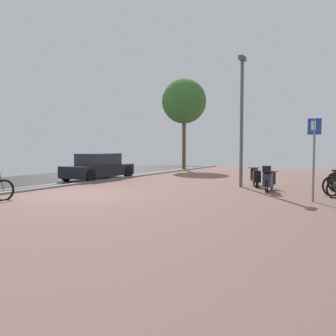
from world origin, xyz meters
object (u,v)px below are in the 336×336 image
(parked_car_near, at_px, (99,167))
(parking_sign, at_px, (314,151))
(scooter_mid, at_px, (256,178))
(street_tree, at_px, (184,102))
(lamp_post, at_px, (242,115))
(scooter_near, at_px, (268,179))

(parked_car_near, relative_size, parking_sign, 1.60)
(scooter_mid, bearing_deg, parking_sign, -51.69)
(parked_car_near, bearing_deg, street_tree, 86.45)
(scooter_mid, distance_m, parking_sign, 4.52)
(lamp_post, bearing_deg, scooter_mid, 38.95)
(parking_sign, bearing_deg, parked_car_near, 165.49)
(parked_car_near, height_order, street_tree, street_tree)
(street_tree, bearing_deg, lamp_post, -51.42)
(scooter_near, distance_m, street_tree, 13.93)
(parking_sign, bearing_deg, street_tree, 131.02)
(scooter_mid, height_order, lamp_post, lamp_post)
(street_tree, bearing_deg, parking_sign, -48.98)
(lamp_post, bearing_deg, street_tree, 128.58)
(scooter_mid, height_order, parking_sign, parking_sign)
(scooter_mid, bearing_deg, scooter_near, -58.87)
(scooter_near, xyz_separation_m, scooter_mid, (-0.86, 1.42, -0.07))
(scooter_near, distance_m, parked_car_near, 9.17)
(parked_car_near, height_order, lamp_post, lamp_post)
(scooter_mid, bearing_deg, lamp_post, -141.05)
(parked_car_near, distance_m, street_tree, 10.16)
(lamp_post, relative_size, street_tree, 0.82)
(scooter_mid, xyz_separation_m, street_tree, (-7.70, 8.54, 4.69))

